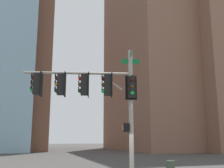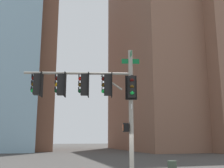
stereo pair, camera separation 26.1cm
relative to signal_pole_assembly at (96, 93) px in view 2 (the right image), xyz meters
name	(u,v)px [view 2 (the right image)]	position (x,y,z in m)	size (l,w,h in m)	color
signal_pole_assembly	(96,93)	(0.00, 0.00, 0.00)	(1.90, 5.38, 6.55)	#9E998C
building_brick_nearside	(171,31)	(37.29, -25.26, 21.05)	(25.64, 21.32, 50.96)	#845B47
building_brick_midblock	(12,58)	(46.62, 7.71, 14.74)	(21.98, 16.98, 38.34)	brown
building_brick_farside	(211,36)	(32.72, -32.04, 18.76)	(22.49, 15.24, 46.38)	#845B47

